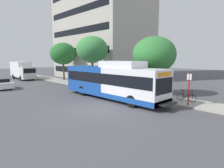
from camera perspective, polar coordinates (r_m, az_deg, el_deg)
name	(u,v)px	position (r m, az deg, el deg)	size (l,w,h in m)	color
ground_plane	(49,95)	(21.16, -18.72, -3.18)	(120.00, 120.00, 0.00)	#4C4C51
sidewalk_curb	(109,89)	(23.38, -0.85, -1.57)	(3.00, 56.00, 0.14)	#A8A399
transit_bus	(111,81)	(18.02, -0.16, 0.86)	(2.58, 12.25, 3.65)	white
bus_stop_sign_pole	(189,87)	(16.05, 22.39, -0.80)	(0.10, 0.36, 2.60)	red
bicycle_parked	(186,97)	(17.72, 21.69, -3.56)	(0.52, 1.76, 1.02)	black
street_tree_near_stop	(154,55)	(19.92, 12.71, 8.68)	(4.42, 4.42, 5.99)	#4C3823
street_tree_mid_block	(92,50)	(26.64, -6.06, 10.38)	(4.40, 4.40, 6.83)	#4C3823
street_tree_far_block	(63,54)	(33.78, -14.67, 8.93)	(4.40, 4.40, 6.42)	#4C3823
parked_car_far_lane	(1,84)	(27.98, -30.64, 0.11)	(1.80, 4.50, 1.33)	silver
box_truck_background	(22,70)	(38.61, -25.64, 3.88)	(2.32, 7.01, 3.25)	silver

